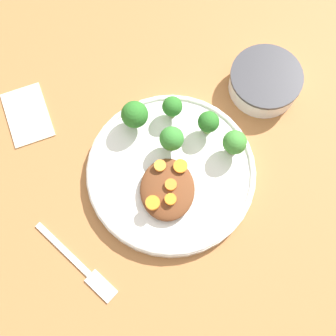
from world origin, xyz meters
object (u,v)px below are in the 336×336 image
dip_bowl (262,81)px  fork (79,267)px  plate (168,172)px  napkin (24,114)px

dip_bowl → fork: (-0.32, 0.30, -0.02)m
plate → napkin: (0.10, 0.25, -0.01)m
dip_bowl → napkin: dip_bowl is taller
plate → fork: size_ratio=2.00×
fork → dip_bowl: bearing=88.5°
fork → napkin: same height
napkin → dip_bowl: bearing=-81.4°
napkin → fork: bearing=-155.9°
plate → napkin: size_ratio=2.19×
fork → plate: bearing=90.0°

